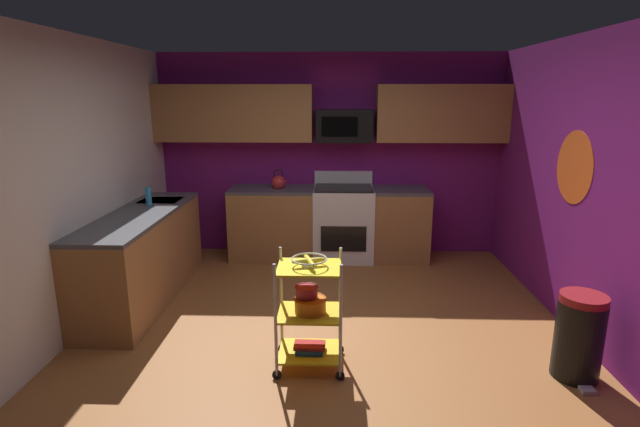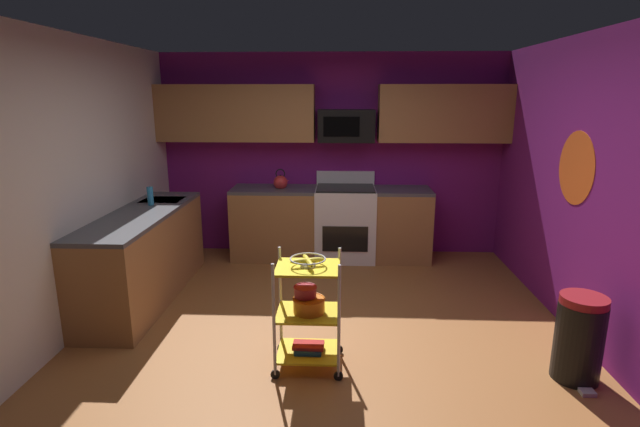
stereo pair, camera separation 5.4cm
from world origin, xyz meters
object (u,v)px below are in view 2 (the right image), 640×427
fruit_bowl (308,260)px  mixing_bowl_small (305,291)px  microwave (346,126)px  book_stack (308,347)px  rolling_cart (308,313)px  kettle (281,182)px  trash_can (579,338)px  dish_soap_bottle (150,196)px  mixing_bowl_large (309,305)px  oven_range (345,222)px

fruit_bowl → mixing_bowl_small: bearing=127.8°
microwave → book_stack: microwave is taller
rolling_cart → fruit_bowl: bearing=90.0°
book_stack → microwave: bearing=83.7°
mixing_bowl_small → kettle: (-0.50, 2.58, 0.38)m
mixing_bowl_small → book_stack: mixing_bowl_small is taller
mixing_bowl_small → trash_can: size_ratio=0.28×
microwave → dish_soap_bottle: microwave is taller
rolling_cart → kettle: 2.72m
fruit_bowl → mixing_bowl_large: 0.36m
fruit_bowl → oven_range: bearing=83.5°
kettle → rolling_cart: bearing=-78.6°
microwave → fruit_bowl: 2.86m
microwave → kettle: microwave is taller
book_stack → kettle: 2.80m
mixing_bowl_large → kettle: kettle is taller
microwave → trash_can: 3.56m
rolling_cart → kettle: kettle is taller
microwave → fruit_bowl: (-0.30, -2.72, -0.82)m
kettle → trash_can: 3.76m
oven_range → rolling_cart: oven_range is taller
kettle → trash_can: (2.54, -2.69, -0.67)m
fruit_bowl → book_stack: size_ratio=1.10×
rolling_cart → fruit_bowl: 0.42m
oven_range → microwave: (-0.00, 0.10, 1.22)m
mixing_bowl_small → book_stack: 0.46m
oven_range → fruit_bowl: 2.66m
oven_range → book_stack: size_ratio=4.46×
rolling_cart → book_stack: (-0.00, 0.00, -0.29)m
book_stack → kettle: (-0.53, 2.61, 0.84)m
oven_range → trash_can: size_ratio=1.67×
mixing_bowl_small → kettle: bearing=101.0°
kettle → trash_can: size_ratio=0.40×
mixing_bowl_large → dish_soap_bottle: bearing=138.8°
fruit_bowl → trash_can: 2.09m
oven_range → fruit_bowl: bearing=-96.5°
oven_range → rolling_cart: bearing=-96.5°
dish_soap_bottle → trash_can: (3.82, -1.67, -0.69)m
oven_range → book_stack: oven_range is taller
oven_range → mixing_bowl_small: (-0.32, -2.59, 0.14)m
trash_can → mixing_bowl_large: bearing=177.7°
kettle → dish_soap_bottle: 1.64m
fruit_bowl → microwave: bearing=83.7°
microwave → dish_soap_bottle: size_ratio=3.50×
rolling_cart → dish_soap_bottle: 2.47m
microwave → mixing_bowl_small: bearing=-96.8°
dish_soap_bottle → rolling_cart: bearing=-41.3°
mixing_bowl_small → dish_soap_bottle: size_ratio=0.91×
mixing_bowl_large → book_stack: 0.36m
trash_can → fruit_bowl: bearing=177.7°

